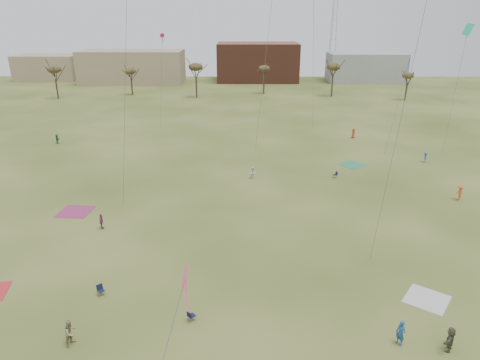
{
  "coord_description": "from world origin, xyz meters",
  "views": [
    {
      "loc": [
        0.28,
        -28.32,
        20.79
      ],
      "look_at": [
        0.0,
        12.0,
        5.5
      ],
      "focal_mm": 32.87,
      "sensor_mm": 36.0,
      "label": 1
    }
  ],
  "objects_px": {
    "camp_chair_right": "(335,176)",
    "radio_tower": "(334,19)",
    "camp_chair_left": "(101,292)",
    "camp_chair_center": "(191,317)",
    "flyer_near_right": "(401,333)"
  },
  "relations": [
    {
      "from": "radio_tower",
      "to": "flyer_near_right",
      "type": "bearing_deg",
      "value": -98.42
    },
    {
      "from": "camp_chair_right",
      "to": "radio_tower",
      "type": "height_order",
      "value": "radio_tower"
    },
    {
      "from": "camp_chair_left",
      "to": "camp_chair_center",
      "type": "distance_m",
      "value": 8.06
    },
    {
      "from": "camp_chair_center",
      "to": "camp_chair_left",
      "type": "bearing_deg",
      "value": 23.28
    },
    {
      "from": "flyer_near_right",
      "to": "camp_chair_right",
      "type": "xyz_separation_m",
      "value": [
        1.94,
        32.02,
        -0.65
      ]
    },
    {
      "from": "radio_tower",
      "to": "camp_chair_left",
      "type": "bearing_deg",
      "value": -108.22
    },
    {
      "from": "flyer_near_right",
      "to": "camp_chair_left",
      "type": "relative_size",
      "value": 2.1
    },
    {
      "from": "camp_chair_right",
      "to": "radio_tower",
      "type": "relative_size",
      "value": 0.02
    },
    {
      "from": "flyer_near_right",
      "to": "radio_tower",
      "type": "xyz_separation_m",
      "value": [
        19.18,
        129.57,
        18.3
      ]
    },
    {
      "from": "flyer_near_right",
      "to": "camp_chair_center",
      "type": "xyz_separation_m",
      "value": [
        -14.23,
        2.32,
        -0.65
      ]
    },
    {
      "from": "camp_chair_left",
      "to": "radio_tower",
      "type": "xyz_separation_m",
      "value": [
        40.89,
        124.22,
        18.95
      ]
    },
    {
      "from": "camp_chair_left",
      "to": "camp_chair_right",
      "type": "bearing_deg",
      "value": 11.5
    },
    {
      "from": "camp_chair_left",
      "to": "camp_chair_center",
      "type": "bearing_deg",
      "value": -58.97
    },
    {
      "from": "flyer_near_right",
      "to": "camp_chair_left",
      "type": "bearing_deg",
      "value": -136.89
    },
    {
      "from": "flyer_near_right",
      "to": "camp_chair_left",
      "type": "height_order",
      "value": "flyer_near_right"
    }
  ]
}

